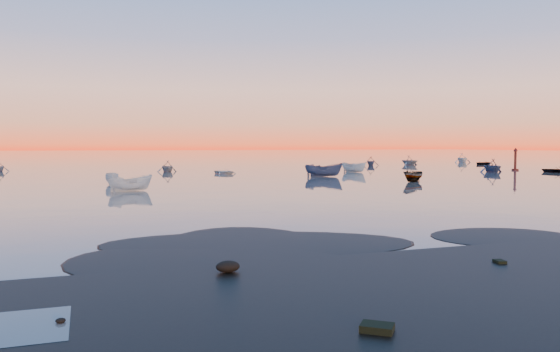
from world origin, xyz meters
name	(u,v)px	position (x,y,z in m)	size (l,w,h in m)	color
ground	(170,162)	(0.00, 100.00, 0.00)	(600.00, 600.00, 0.00)	#655C54
mud_lobes	(523,232)	(0.00, -1.00, 0.01)	(140.00, 6.00, 0.07)	black
moored_fleet	(221,173)	(0.00, 53.00, 0.00)	(124.00, 58.00, 1.20)	silver
boat_near_center	(130,191)	(-14.03, 26.02, 0.00)	(3.72, 1.58, 1.29)	silver
boat_near_right	(492,172)	(35.53, 41.60, 0.00)	(3.94, 1.77, 1.38)	navy
channel_marker	(515,161)	(42.37, 44.63, 1.37)	(0.98, 0.98, 3.48)	#41120E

